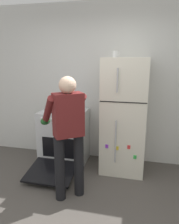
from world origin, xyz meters
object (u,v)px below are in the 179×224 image
Objects in this scene: coffee_mug at (115,54)px; refrigerator at (124,116)px; stove_range at (64,137)px; pepper_mill at (52,102)px; red_pot at (72,108)px; person_cook at (68,127)px.

refrigerator is at bearing -15.83° from coffee_mug.
pepper_mill is (-0.30, 0.22, 0.58)m from stove_range.
pepper_mill is at bearing 151.48° from red_pot.
stove_range is 0.69m from pepper_mill.
refrigerator reaches higher than pepper_mill.
refrigerator is 0.97m from coffee_mug.
red_pot is at bearing -11.30° from stove_range.
stove_range is 0.57m from red_pot.
refrigerator is 1.34m from pepper_mill.
stove_range is at bearing 113.14° from person_cook.
person_cook is (-0.63, -0.92, 0.05)m from refrigerator.
coffee_mug reaches higher than red_pot.
stove_range is at bearing -175.36° from coffee_mug.
red_pot is 1.63× the size of pepper_mill.
red_pot is (-0.23, 0.87, 0.05)m from person_cook.
person_cook is at bearing -115.11° from coffee_mug.
stove_range is at bearing 168.70° from red_pot.
person_cook is at bearing -66.86° from stove_range.
stove_range is 1.64m from coffee_mug.
refrigerator reaches higher than person_cook.
coffee_mug reaches higher than pepper_mill.
red_pot is at bearing 104.52° from person_cook.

